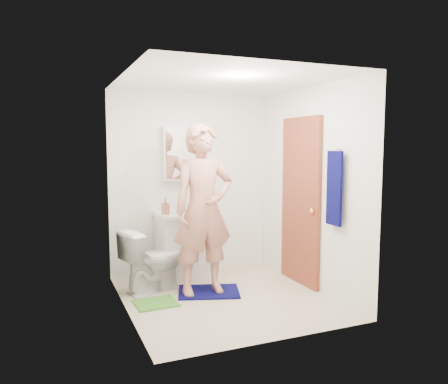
{
  "coord_description": "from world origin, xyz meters",
  "views": [
    {
      "loc": [
        -1.84,
        -4.41,
        1.7
      ],
      "look_at": [
        0.09,
        0.25,
        1.17
      ],
      "focal_mm": 35.0,
      "sensor_mm": 36.0,
      "label": 1
    }
  ],
  "objects_px": {
    "toilet": "(153,260)",
    "medicine_cabinet": "(181,154)",
    "soap_dispenser": "(165,206)",
    "vanity_cabinet": "(187,246)",
    "towel": "(334,188)",
    "toothbrush_cup": "(199,206)",
    "man": "(203,209)"
  },
  "relations": [
    {
      "from": "towel",
      "to": "toothbrush_cup",
      "type": "distance_m",
      "value": 1.92
    },
    {
      "from": "vanity_cabinet",
      "to": "man",
      "type": "distance_m",
      "value": 0.93
    },
    {
      "from": "vanity_cabinet",
      "to": "toothbrush_cup",
      "type": "xyz_separation_m",
      "value": [
        0.21,
        0.14,
        0.5
      ]
    },
    {
      "from": "towel",
      "to": "soap_dispenser",
      "type": "distance_m",
      "value": 2.09
    },
    {
      "from": "soap_dispenser",
      "to": "man",
      "type": "distance_m",
      "value": 0.73
    },
    {
      "from": "towel",
      "to": "toothbrush_cup",
      "type": "bearing_deg",
      "value": 120.94
    },
    {
      "from": "medicine_cabinet",
      "to": "man",
      "type": "xyz_separation_m",
      "value": [
        -0.04,
        -0.95,
        -0.61
      ]
    },
    {
      "from": "vanity_cabinet",
      "to": "medicine_cabinet",
      "type": "relative_size",
      "value": 1.14
    },
    {
      "from": "vanity_cabinet",
      "to": "towel",
      "type": "xyz_separation_m",
      "value": [
        1.18,
        -1.48,
        0.85
      ]
    },
    {
      "from": "toilet",
      "to": "medicine_cabinet",
      "type": "bearing_deg",
      "value": -58.96
    },
    {
      "from": "soap_dispenser",
      "to": "toothbrush_cup",
      "type": "relative_size",
      "value": 1.47
    },
    {
      "from": "vanity_cabinet",
      "to": "toilet",
      "type": "height_order",
      "value": "vanity_cabinet"
    },
    {
      "from": "medicine_cabinet",
      "to": "soap_dispenser",
      "type": "xyz_separation_m",
      "value": [
        -0.3,
        -0.27,
        -0.65
      ]
    },
    {
      "from": "vanity_cabinet",
      "to": "towel",
      "type": "bearing_deg",
      "value": -51.53
    },
    {
      "from": "medicine_cabinet",
      "to": "man",
      "type": "bearing_deg",
      "value": -92.2
    },
    {
      "from": "man",
      "to": "soap_dispenser",
      "type": "bearing_deg",
      "value": 110.24
    },
    {
      "from": "vanity_cabinet",
      "to": "toothbrush_cup",
      "type": "relative_size",
      "value": 5.98
    },
    {
      "from": "medicine_cabinet",
      "to": "man",
      "type": "distance_m",
      "value": 1.13
    },
    {
      "from": "man",
      "to": "vanity_cabinet",
      "type": "bearing_deg",
      "value": 86.0
    },
    {
      "from": "vanity_cabinet",
      "to": "towel",
      "type": "height_order",
      "value": "towel"
    },
    {
      "from": "medicine_cabinet",
      "to": "towel",
      "type": "xyz_separation_m",
      "value": [
        1.18,
        -1.71,
        -0.35
      ]
    },
    {
      "from": "towel",
      "to": "toothbrush_cup",
      "type": "height_order",
      "value": "towel"
    },
    {
      "from": "toothbrush_cup",
      "to": "man",
      "type": "xyz_separation_m",
      "value": [
        -0.24,
        -0.86,
        0.08
      ]
    },
    {
      "from": "toothbrush_cup",
      "to": "man",
      "type": "distance_m",
      "value": 0.9
    },
    {
      "from": "toilet",
      "to": "soap_dispenser",
      "type": "height_order",
      "value": "soap_dispenser"
    },
    {
      "from": "man",
      "to": "toilet",
      "type": "bearing_deg",
      "value": 145.21
    },
    {
      "from": "vanity_cabinet",
      "to": "medicine_cabinet",
      "type": "bearing_deg",
      "value": 90.0
    },
    {
      "from": "toilet",
      "to": "man",
      "type": "height_order",
      "value": "man"
    },
    {
      "from": "soap_dispenser",
      "to": "toilet",
      "type": "bearing_deg",
      "value": -126.17
    },
    {
      "from": "toilet",
      "to": "toothbrush_cup",
      "type": "distance_m",
      "value": 1.06
    },
    {
      "from": "soap_dispenser",
      "to": "man",
      "type": "height_order",
      "value": "man"
    },
    {
      "from": "vanity_cabinet",
      "to": "toilet",
      "type": "xyz_separation_m",
      "value": [
        -0.55,
        -0.38,
        -0.03
      ]
    }
  ]
}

